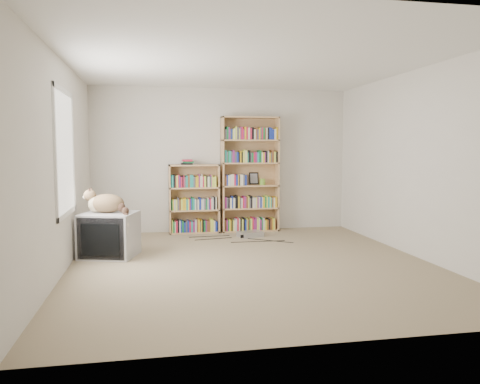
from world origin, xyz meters
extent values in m
cube|color=gray|center=(0.00, 0.00, 0.00)|extent=(4.50, 5.00, 0.01)
cube|color=silver|center=(0.00, 2.50, 1.25)|extent=(4.50, 0.02, 2.50)
cube|color=silver|center=(0.00, -2.50, 1.25)|extent=(4.50, 0.02, 2.50)
cube|color=silver|center=(-2.25, 0.00, 1.25)|extent=(0.02, 5.00, 2.50)
cube|color=silver|center=(2.25, 0.00, 1.25)|extent=(0.02, 5.00, 2.50)
cube|color=white|center=(0.00, 0.00, 2.50)|extent=(4.50, 5.00, 0.02)
cube|color=white|center=(-2.24, 0.20, 1.40)|extent=(0.02, 1.22, 1.52)
cube|color=#AFAEB1|center=(-1.80, 0.74, 0.30)|extent=(0.83, 0.78, 0.59)
cube|color=black|center=(-1.88, 0.46, 0.30)|extent=(0.61, 0.21, 0.55)
cube|color=black|center=(-1.89, 0.44, 0.28)|extent=(0.49, 0.16, 0.42)
cube|color=black|center=(-1.76, 0.87, 0.28)|extent=(0.49, 0.44, 0.36)
ellipsoid|color=#3D2719|center=(-1.83, 0.79, 0.72)|extent=(0.51, 0.38, 0.25)
ellipsoid|color=#3D2719|center=(-1.71, 0.77, 0.71)|extent=(0.25, 0.26, 0.19)
ellipsoid|color=#C9B791|center=(-1.98, 0.80, 0.71)|extent=(0.21, 0.21, 0.21)
ellipsoid|color=#3D2719|center=(-2.05, 0.82, 0.83)|extent=(0.19, 0.18, 0.15)
sphere|color=beige|center=(-2.11, 0.83, 0.80)|extent=(0.07, 0.07, 0.06)
cone|color=black|center=(-2.05, 0.78, 0.90)|extent=(0.07, 0.08, 0.08)
cone|color=black|center=(-2.03, 0.87, 0.90)|extent=(0.07, 0.08, 0.08)
cube|color=tan|center=(-0.02, 2.34, 1.00)|extent=(0.03, 0.30, 2.00)
cube|color=tan|center=(0.95, 2.34, 1.00)|extent=(0.02, 0.30, 2.00)
cube|color=tan|center=(0.47, 2.48, 1.00)|extent=(1.00, 0.03, 2.00)
cube|color=tan|center=(0.47, 2.34, 1.99)|extent=(1.00, 0.30, 0.02)
cube|color=tan|center=(0.47, 2.34, 0.01)|extent=(1.00, 0.30, 0.03)
cube|color=tan|center=(0.47, 2.34, 0.41)|extent=(1.00, 0.30, 0.03)
cube|color=tan|center=(0.47, 2.34, 0.80)|extent=(1.00, 0.30, 0.02)
cube|color=tan|center=(0.47, 2.34, 1.20)|extent=(1.00, 0.30, 0.02)
cube|color=tan|center=(0.47, 2.34, 1.60)|extent=(1.00, 0.30, 0.02)
cube|color=red|center=(0.47, 2.34, 0.12)|extent=(0.92, 0.24, 0.19)
cube|color=#172B9B|center=(0.47, 2.34, 0.52)|extent=(0.92, 0.24, 0.19)
cube|color=#136C33|center=(0.47, 2.34, 0.91)|extent=(0.92, 0.24, 0.19)
cube|color=beige|center=(0.47, 2.34, 1.31)|extent=(0.92, 0.24, 0.19)
cube|color=black|center=(0.47, 2.34, 1.70)|extent=(0.92, 0.24, 0.19)
cube|color=tan|center=(-0.93, 2.34, 0.59)|extent=(0.02, 0.30, 1.18)
cube|color=tan|center=(-0.10, 2.34, 0.59)|extent=(0.02, 0.30, 1.18)
cube|color=tan|center=(-0.52, 2.48, 0.59)|extent=(0.86, 0.03, 1.18)
cube|color=tan|center=(-0.52, 2.34, 1.17)|extent=(0.86, 0.30, 0.02)
cube|color=tan|center=(-0.52, 2.34, 0.01)|extent=(0.86, 0.30, 0.03)
cube|color=tan|center=(-0.52, 2.34, 0.40)|extent=(0.86, 0.30, 0.03)
cube|color=tan|center=(-0.52, 2.34, 0.78)|extent=(0.86, 0.30, 0.02)
cube|color=red|center=(-0.52, 2.34, 0.12)|extent=(0.78, 0.24, 0.19)
cube|color=#172B9B|center=(-0.52, 2.34, 0.51)|extent=(0.78, 0.24, 0.19)
cube|color=#136C33|center=(-0.52, 2.34, 0.89)|extent=(0.78, 0.24, 0.19)
cube|color=red|center=(-0.63, 2.31, 1.22)|extent=(0.21, 0.27, 0.09)
cylinder|color=#6EA52F|center=(0.69, 2.34, 0.87)|extent=(0.10, 0.10, 0.11)
cube|color=black|center=(0.56, 2.44, 0.92)|extent=(0.16, 0.05, 0.22)
cube|color=#B7B8BC|center=(0.36, 1.79, 0.04)|extent=(0.45, 0.38, 0.09)
cube|color=silver|center=(-2.24, 1.09, 0.32)|extent=(0.01, 0.08, 0.13)
camera|label=1|loc=(-1.22, -5.68, 1.44)|focal=35.00mm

